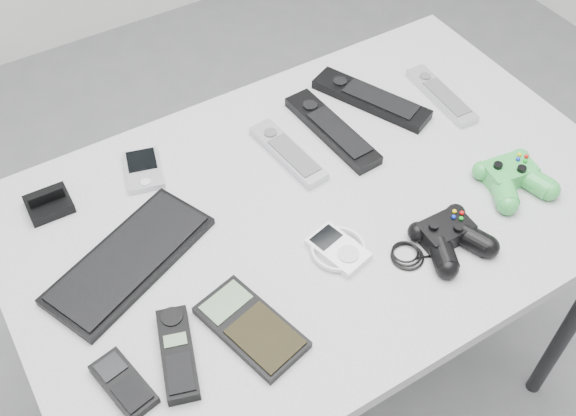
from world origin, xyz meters
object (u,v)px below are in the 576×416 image
remote_silver_a (288,152)px  mobile_phone (123,384)px  pda (143,170)px  remote_black_a (332,129)px  calculator (251,327)px  controller_green (513,176)px  desk (318,225)px  mp3_player (338,249)px  remote_silver_b (441,95)px  cordless_handset (177,353)px  pda_keyboard (129,259)px  controller_black (450,235)px  remote_black_b (371,98)px

remote_silver_a → mobile_phone: bearing=-153.5°
pda → remote_black_a: size_ratio=0.42×
calculator → controller_green: bearing=-12.1°
desk → mp3_player: 0.14m
remote_silver_b → cordless_handset: cordless_handset is taller
cordless_handset → calculator: 0.12m
desk → remote_silver_b: remote_silver_b is taller
pda_keyboard → remote_silver_b: remote_silver_b is taller
desk → remote_silver_b: bearing=16.4°
desk → mobile_phone: mobile_phone is taller
remote_black_a → calculator: (-0.35, -0.30, -0.00)m
calculator → controller_black: bearing=-18.3°
pda_keyboard → remote_silver_a: 0.37m
remote_black_a → cordless_handset: size_ratio=1.60×
pda → controller_green: controller_green is taller
remote_silver_b → calculator: remote_silver_b is taller
pda → controller_green: size_ratio=0.75×
desk → mobile_phone: size_ratio=9.94×
mobile_phone → controller_green: controller_green is taller
remote_silver_a → calculator: bearing=-135.4°
remote_silver_a → remote_silver_b: bearing=-8.6°
desk → controller_green: 0.37m
remote_black_b → cordless_handset: size_ratio=1.66×
remote_black_b → controller_black: size_ratio=1.19×
remote_black_b → remote_silver_a: bearing=167.1°
remote_silver_a → remote_black_a: size_ratio=0.78×
remote_silver_a → calculator: (-0.25, -0.29, -0.00)m
remote_black_b → controller_green: 0.33m
pda_keyboard → mp3_player: bearing=-51.0°
pda_keyboard → controller_black: bearing=-50.2°
remote_black_a → calculator: remote_black_a is taller
pda → remote_silver_a: bearing=-6.4°
pda_keyboard → remote_black_b: size_ratio=1.17×
desk → pda_keyboard: 0.36m
calculator → controller_black: controller_black is taller
calculator → mp3_player: (0.20, 0.05, 0.00)m
controller_black → controller_green: bearing=15.5°
pda → calculator: calculator is taller
remote_silver_a → remote_black_a: bearing=-0.8°
pda → remote_black_a: bearing=1.0°
desk → cordless_handset: 0.39m
desk → calculator: bearing=-144.7°
remote_silver_a → mobile_phone: (-0.45, -0.28, -0.00)m
mp3_player → desk: bearing=59.6°
mobile_phone → controller_green: bearing=-10.9°
pda_keyboard → remote_black_a: (0.46, 0.09, 0.00)m
remote_black_a → mobile_phone: remote_black_a is taller
mp3_player → controller_green: size_ratio=0.74×
desk → controller_green: bearing=-24.2°
remote_black_b → calculator: size_ratio=1.43×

